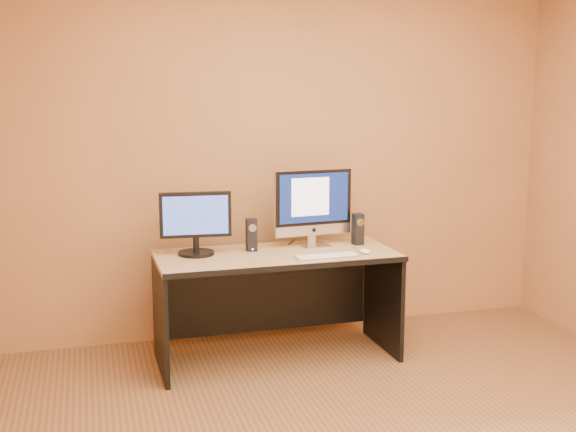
{
  "coord_description": "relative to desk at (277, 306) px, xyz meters",
  "views": [
    {
      "loc": [
        -1.39,
        -2.96,
        1.78
      ],
      "look_at": [
        -0.18,
        1.33,
        0.97
      ],
      "focal_mm": 45.0,
      "sensor_mm": 36.0,
      "label": 1
    }
  ],
  "objects": [
    {
      "name": "walls",
      "position": [
        0.22,
        -1.43,
        0.94
      ],
      "size": [
        4.0,
        4.0,
        2.6
      ],
      "primitive_type": null,
      "color": "#A86F44",
      "rests_on": "ground"
    },
    {
      "name": "desk",
      "position": [
        0.0,
        0.0,
        0.0
      ],
      "size": [
        1.55,
        0.7,
        0.71
      ],
      "primitive_type": null,
      "rotation": [
        0.0,
        0.0,
        0.01
      ],
      "color": "tan",
      "rests_on": "ground"
    },
    {
      "name": "imac",
      "position": [
        0.3,
        0.14,
        0.62
      ],
      "size": [
        0.57,
        0.25,
        0.53
      ],
      "primitive_type": null,
      "rotation": [
        0.0,
        0.0,
        0.09
      ],
      "color": "#B5B5BA",
      "rests_on": "desk"
    },
    {
      "name": "second_monitor",
      "position": [
        -0.51,
        0.1,
        0.56
      ],
      "size": [
        0.48,
        0.27,
        0.41
      ],
      "primitive_type": null,
      "rotation": [
        0.0,
        0.0,
        -0.08
      ],
      "color": "black",
      "rests_on": "desk"
    },
    {
      "name": "speaker_left",
      "position": [
        -0.14,
        0.12,
        0.46
      ],
      "size": [
        0.07,
        0.07,
        0.21
      ],
      "primitive_type": null,
      "rotation": [
        0.0,
        0.0,
        -0.02
      ],
      "color": "black",
      "rests_on": "desk"
    },
    {
      "name": "speaker_right",
      "position": [
        0.6,
        0.11,
        0.46
      ],
      "size": [
        0.07,
        0.07,
        0.21
      ],
      "primitive_type": null,
      "rotation": [
        0.0,
        0.0,
        0.07
      ],
      "color": "black",
      "rests_on": "desk"
    },
    {
      "name": "keyboard",
      "position": [
        0.28,
        -0.2,
        0.37
      ],
      "size": [
        0.42,
        0.14,
        0.02
      ],
      "primitive_type": "cube",
      "rotation": [
        0.0,
        0.0,
        0.06
      ],
      "color": "silver",
      "rests_on": "desk"
    },
    {
      "name": "mouse",
      "position": [
        0.54,
        -0.16,
        0.37
      ],
      "size": [
        0.07,
        0.11,
        0.03
      ],
      "primitive_type": "ellipsoid",
      "rotation": [
        0.0,
        0.0,
        0.14
      ],
      "color": "white",
      "rests_on": "desk"
    },
    {
      "name": "cable_a",
      "position": [
        0.35,
        0.25,
        0.36
      ],
      "size": [
        0.08,
        0.2,
        0.01
      ],
      "primitive_type": "cylinder",
      "rotation": [
        1.57,
        0.0,
        0.37
      ],
      "color": "black",
      "rests_on": "desk"
    },
    {
      "name": "cable_b",
      "position": [
        0.19,
        0.29,
        0.36
      ],
      "size": [
        0.1,
        0.15,
        0.01
      ],
      "primitive_type": "cylinder",
      "rotation": [
        1.57,
        0.0,
        -0.54
      ],
      "color": "black",
      "rests_on": "desk"
    }
  ]
}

